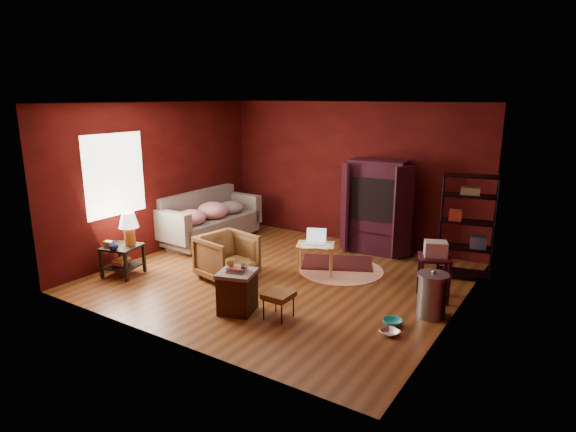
# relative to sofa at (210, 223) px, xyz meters

# --- Properties ---
(room) EXTENTS (5.54, 5.04, 2.84)m
(room) POSITION_rel_sofa_xyz_m (2.30, -0.92, 1.03)
(room) COLOR brown
(room) RESTS_ON ground
(sofa) EXTENTS (0.78, 1.98, 0.75)m
(sofa) POSITION_rel_sofa_xyz_m (0.00, 0.00, 0.00)
(sofa) COLOR slate
(sofa) RESTS_ON ground
(armchair) EXTENTS (0.87, 0.92, 0.81)m
(armchair) POSITION_rel_sofa_xyz_m (1.63, -1.42, 0.03)
(armchair) COLOR black
(armchair) RESTS_ON ground
(pet_bowl_steel) EXTENTS (0.24, 0.14, 0.24)m
(pet_bowl_steel) POSITION_rel_sofa_xyz_m (4.57, -1.80, -0.26)
(pet_bowl_steel) COLOR silver
(pet_bowl_steel) RESTS_ON ground
(pet_bowl_turquoise) EXTENTS (0.27, 0.15, 0.26)m
(pet_bowl_turquoise) POSITION_rel_sofa_xyz_m (4.50, -1.54, -0.25)
(pet_bowl_turquoise) COLOR #29C2BB
(pet_bowl_turquoise) RESTS_ON ground
(vase) EXTENTS (0.21, 0.21, 0.15)m
(vase) POSITION_rel_sofa_xyz_m (0.15, -2.45, 0.21)
(vase) COLOR #0B1538
(vase) RESTS_ON side_table
(mug) EXTENTS (0.13, 0.11, 0.12)m
(mug) POSITION_rel_sofa_xyz_m (2.45, -2.32, 0.34)
(mug) COLOR #D3C267
(mug) RESTS_ON hamper
(side_table) EXTENTS (0.65, 0.65, 1.06)m
(side_table) POSITION_rel_sofa_xyz_m (0.12, -2.18, 0.26)
(side_table) COLOR black
(side_table) RESTS_ON ground
(sofa_cushions) EXTENTS (0.99, 2.26, 0.93)m
(sofa_cushions) POSITION_rel_sofa_xyz_m (-0.02, -0.02, 0.08)
(sofa_cushions) COLOR slate
(sofa_cushions) RESTS_ON sofa
(hamper) EXTENTS (0.60, 0.60, 0.67)m
(hamper) POSITION_rel_sofa_xyz_m (2.55, -2.30, -0.07)
(hamper) COLOR #3D240E
(hamper) RESTS_ON ground
(footstool) EXTENTS (0.36, 0.36, 0.37)m
(footstool) POSITION_rel_sofa_xyz_m (3.14, -2.17, -0.06)
(footstool) COLOR black
(footstool) RESTS_ON ground
(rug_round) EXTENTS (1.89, 1.89, 0.01)m
(rug_round) POSITION_rel_sofa_xyz_m (3.03, -0.08, -0.37)
(rug_round) COLOR beige
(rug_round) RESTS_ON ground
(rug_oriental) EXTENTS (1.46, 1.28, 0.01)m
(rug_oriental) POSITION_rel_sofa_xyz_m (2.81, 0.19, -0.36)
(rug_oriental) COLOR #4D1415
(rug_oriental) RESTS_ON ground
(laptop_desk) EXTENTS (0.73, 0.65, 0.75)m
(laptop_desk) POSITION_rel_sofa_xyz_m (2.73, -0.46, 0.09)
(laptop_desk) COLOR #FFC274
(laptop_desk) RESTS_ON ground
(tv_armoire) EXTENTS (1.39, 0.80, 1.76)m
(tv_armoire) POSITION_rel_sofa_xyz_m (3.11, 1.17, 0.54)
(tv_armoire) COLOR black
(tv_armoire) RESTS_ON ground
(wire_shelving) EXTENTS (0.89, 0.53, 1.71)m
(wire_shelving) POSITION_rel_sofa_xyz_m (4.87, 0.70, 0.56)
(wire_shelving) COLOR black
(wire_shelving) RESTS_ON ground
(small_stand) EXTENTS (0.58, 0.58, 0.88)m
(small_stand) POSITION_rel_sofa_xyz_m (4.69, -0.43, 0.28)
(small_stand) COLOR black
(small_stand) RESTS_ON ground
(trash_can) EXTENTS (0.56, 0.56, 0.66)m
(trash_can) POSITION_rel_sofa_xyz_m (4.84, -1.00, -0.07)
(trash_can) COLOR gray
(trash_can) RESTS_ON ground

